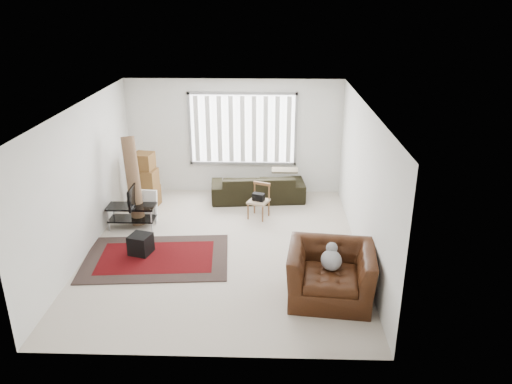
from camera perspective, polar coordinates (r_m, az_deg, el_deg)
room at (r=9.25m, az=-3.44°, el=4.67°), size 6.00×6.02×2.71m
persian_rug at (r=9.29m, az=-11.31°, el=-7.38°), size 2.70×1.91×0.02m
tv_stand at (r=10.43m, az=-14.02°, el=-2.21°), size 0.97×0.43×0.48m
tv at (r=10.30m, az=-14.19°, el=-0.38°), size 0.10×0.78×0.45m
subwoofer at (r=9.41m, az=-13.04°, el=-5.81°), size 0.45×0.45×0.37m
moving_boxes at (r=11.36m, az=-12.45°, el=1.14°), size 0.57×0.54×1.23m
white_flatpack at (r=10.72m, az=-12.59°, el=-1.50°), size 0.54×0.22×0.67m
rolled_rug at (r=10.45m, az=-13.84°, el=1.22°), size 0.55×0.73×1.83m
sofa at (r=11.49m, az=0.22°, el=1.03°), size 2.21×1.13×0.82m
side_chair at (r=10.57m, az=0.33°, el=-0.83°), size 0.52×0.52×0.74m
armchair at (r=7.88m, az=8.54°, el=-8.83°), size 1.44×1.29×0.97m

